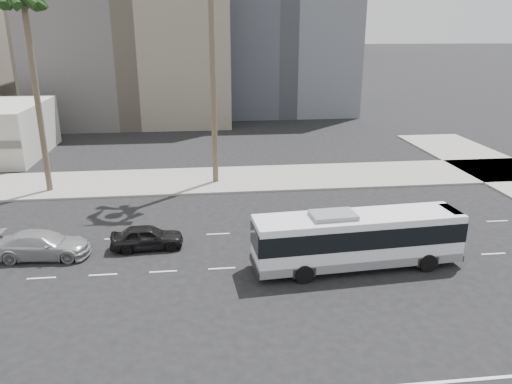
{
  "coord_description": "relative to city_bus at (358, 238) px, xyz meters",
  "views": [
    {
      "loc": [
        -3.86,
        -22.86,
        11.88
      ],
      "look_at": [
        -0.75,
        4.0,
        2.77
      ],
      "focal_mm": 34.4,
      "sensor_mm": 36.0,
      "label": 1
    }
  ],
  "objects": [
    {
      "name": "ground",
      "position": [
        -3.98,
        0.55,
        -1.62
      ],
      "size": [
        700.0,
        700.0,
        0.0
      ],
      "primitive_type": "plane",
      "color": "black",
      "rests_on": "ground"
    },
    {
      "name": "sidewalk_north",
      "position": [
        -3.98,
        16.05,
        -1.55
      ],
      "size": [
        120.0,
        7.0,
        0.15
      ],
      "primitive_type": "cube",
      "color": "gray",
      "rests_on": "ground"
    },
    {
      "name": "midrise_beige_west",
      "position": [
        -15.98,
        45.55,
        7.38
      ],
      "size": [
        24.0,
        18.0,
        18.0
      ],
      "primitive_type": "cube",
      "color": "#5F5B55",
      "rests_on": "ground"
    },
    {
      "name": "midrise_gray_center",
      "position": [
        4.02,
        52.55,
        11.38
      ],
      "size": [
        20.0,
        20.0,
        26.0
      ],
      "primitive_type": "cube",
      "color": "#484A54",
      "rests_on": "ground"
    },
    {
      "name": "city_bus",
      "position": [
        0.0,
        0.0,
        0.0
      ],
      "size": [
        10.91,
        3.17,
        3.09
      ],
      "rotation": [
        0.0,
        0.0,
        0.07
      ],
      "color": "white",
      "rests_on": "ground"
    },
    {
      "name": "car_a",
      "position": [
        -11.02,
        3.52,
        -0.94
      ],
      "size": [
        1.83,
        4.09,
        1.37
      ],
      "primitive_type": "imported",
      "rotation": [
        0.0,
        0.0,
        1.62
      ],
      "color": "black",
      "rests_on": "ground"
    },
    {
      "name": "car_b",
      "position": [
        -16.52,
        3.02,
        -0.9
      ],
      "size": [
        2.36,
        5.12,
        1.45
      ],
      "primitive_type": "imported",
      "rotation": [
        0.0,
        0.0,
        1.5
      ],
      "color": "#949597",
      "rests_on": "ground"
    },
    {
      "name": "palm_mid",
      "position": [
        -19.34,
        14.62,
        11.8
      ],
      "size": [
        4.83,
        4.83,
        14.92
      ],
      "rotation": [
        0.0,
        0.0,
        -0.09
      ],
      "color": "brown",
      "rests_on": "ground"
    }
  ]
}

